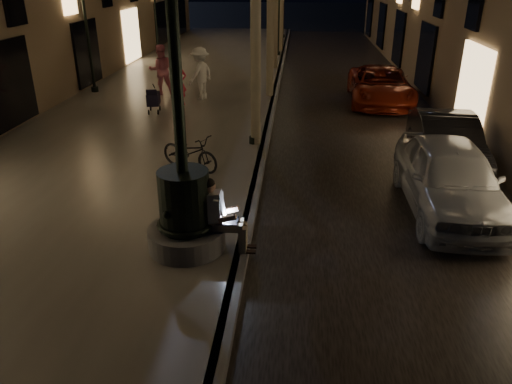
# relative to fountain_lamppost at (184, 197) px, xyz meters

# --- Properties ---
(ground) EXTENTS (120.00, 120.00, 0.00)m
(ground) POSITION_rel_fountain_lamppost_xyz_m (1.00, 13.00, -1.21)
(ground) COLOR black
(ground) RESTS_ON ground
(cobble_lane) EXTENTS (6.00, 45.00, 0.02)m
(cobble_lane) POSITION_rel_fountain_lamppost_xyz_m (4.00, 13.00, -1.20)
(cobble_lane) COLOR black
(cobble_lane) RESTS_ON ground
(promenade) EXTENTS (8.00, 45.00, 0.20)m
(promenade) POSITION_rel_fountain_lamppost_xyz_m (-3.00, 13.00, -1.11)
(promenade) COLOR #67645B
(promenade) RESTS_ON ground
(curb_strip) EXTENTS (0.25, 45.00, 0.20)m
(curb_strip) POSITION_rel_fountain_lamppost_xyz_m (1.00, 13.00, -1.11)
(curb_strip) COLOR #59595B
(curb_strip) RESTS_ON ground
(fountain_lamppost) EXTENTS (1.40, 1.40, 5.21)m
(fountain_lamppost) POSITION_rel_fountain_lamppost_xyz_m (0.00, 0.00, 0.00)
(fountain_lamppost) COLOR #59595B
(fountain_lamppost) RESTS_ON promenade
(seated_man_laptop) EXTENTS (1.01, 0.34, 1.38)m
(seated_man_laptop) POSITION_rel_fountain_lamppost_xyz_m (0.61, -0.00, -0.29)
(seated_man_laptop) COLOR tan
(seated_man_laptop) RESTS_ON promenade
(lamp_curb_a) EXTENTS (0.36, 0.36, 4.81)m
(lamp_curb_a) POSITION_rel_fountain_lamppost_xyz_m (0.70, 6.00, 2.02)
(lamp_curb_a) COLOR black
(lamp_curb_a) RESTS_ON promenade
(lamp_curb_b) EXTENTS (0.36, 0.36, 4.81)m
(lamp_curb_b) POSITION_rel_fountain_lamppost_xyz_m (0.70, 14.00, 2.02)
(lamp_curb_b) COLOR black
(lamp_curb_b) RESTS_ON promenade
(lamp_left_b) EXTENTS (0.36, 0.36, 4.81)m
(lamp_left_b) POSITION_rel_fountain_lamppost_xyz_m (-6.40, 12.00, 2.02)
(lamp_left_b) COLOR black
(lamp_left_b) RESTS_ON promenade
(stroller) EXTENTS (0.50, 0.98, 0.98)m
(stroller) POSITION_rel_fountain_lamppost_xyz_m (-3.09, 9.02, -0.52)
(stroller) COLOR black
(stroller) RESTS_ON promenade
(car_front) EXTENTS (1.83, 4.54, 1.55)m
(car_front) POSITION_rel_fountain_lamppost_xyz_m (5.23, 2.38, -0.44)
(car_front) COLOR #9DA0A4
(car_front) RESTS_ON ground
(car_second) EXTENTS (1.70, 4.28, 1.39)m
(car_second) POSITION_rel_fountain_lamppost_xyz_m (5.85, 5.07, -0.52)
(car_second) COLOR black
(car_second) RESTS_ON ground
(car_third) EXTENTS (2.44, 5.01, 1.37)m
(car_third) POSITION_rel_fountain_lamppost_xyz_m (5.11, 11.88, -0.52)
(car_third) COLOR maroon
(car_third) RESTS_ON ground
(pedestrian_red) EXTENTS (0.70, 0.60, 1.61)m
(pedestrian_red) POSITION_rel_fountain_lamppost_xyz_m (-2.43, 10.20, -0.20)
(pedestrian_red) COLOR #C1263B
(pedestrian_red) RESTS_ON promenade
(pedestrian_pink) EXTENTS (1.15, 1.04, 1.94)m
(pedestrian_pink) POSITION_rel_fountain_lamppost_xyz_m (-3.52, 11.82, -0.04)
(pedestrian_pink) COLOR #D8728C
(pedestrian_pink) RESTS_ON promenade
(pedestrian_white) EXTENTS (1.23, 1.46, 1.96)m
(pedestrian_white) POSITION_rel_fountain_lamppost_xyz_m (-1.81, 11.16, -0.03)
(pedestrian_white) COLOR white
(pedestrian_white) RESTS_ON promenade
(bicycle) EXTENTS (1.80, 1.35, 0.91)m
(bicycle) POSITION_rel_fountain_lamppost_xyz_m (-0.73, 3.84, -0.56)
(bicycle) COLOR black
(bicycle) RESTS_ON promenade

